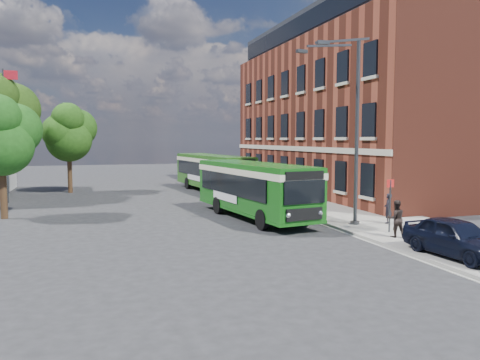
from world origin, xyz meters
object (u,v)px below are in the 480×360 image
object	(u,v)px
street_lamp	(350,129)
bus_front	(254,185)
parked_car	(456,237)
bus_rear	(213,170)

from	to	relation	value
street_lamp	bus_front	xyz separation A→B (m)	(-3.52, 4.00, -2.96)
street_lamp	parked_car	size ratio (longest dim) A/B	2.19
bus_rear	parked_car	size ratio (longest dim) A/B	2.92
street_lamp	bus_front	bearing A→B (deg)	131.29
street_lamp	bus_front	size ratio (longest dim) A/B	0.87
street_lamp	bus_front	world-z (taller)	street_lamp
street_lamp	parked_car	bearing A→B (deg)	-87.50
street_lamp	bus_rear	xyz separation A→B (m)	(-2.38, 17.23, -2.96)
bus_front	bus_rear	xyz separation A→B (m)	(1.14, 13.23, 0.00)
bus_front	bus_rear	world-z (taller)	same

